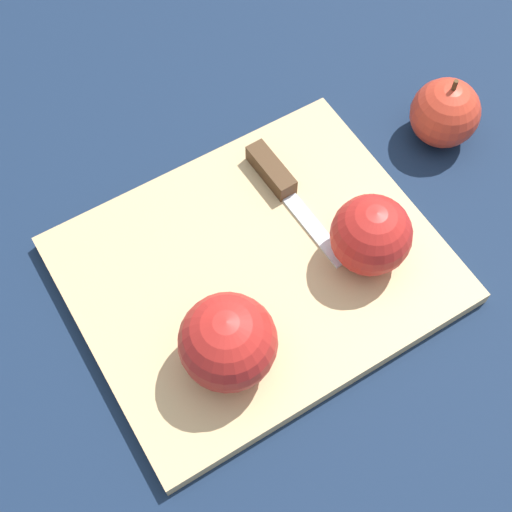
{
  "coord_description": "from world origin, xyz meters",
  "views": [
    {
      "loc": [
        -0.15,
        -0.29,
        0.64
      ],
      "look_at": [
        0.0,
        0.0,
        0.04
      ],
      "focal_mm": 50.0,
      "sensor_mm": 36.0,
      "label": 1
    }
  ],
  "objects_px": {
    "apple_half_left": "(228,342)",
    "knife": "(277,178)",
    "apple_whole": "(445,113)",
    "apple_half_right": "(371,235)"
  },
  "relations": [
    {
      "from": "apple_half_left",
      "to": "knife",
      "type": "distance_m",
      "value": 0.21
    },
    {
      "from": "apple_half_left",
      "to": "knife",
      "type": "height_order",
      "value": "apple_half_left"
    },
    {
      "from": "apple_half_left",
      "to": "apple_whole",
      "type": "bearing_deg",
      "value": 160.45
    },
    {
      "from": "knife",
      "to": "apple_whole",
      "type": "relative_size",
      "value": 1.86
    },
    {
      "from": "apple_half_right",
      "to": "apple_whole",
      "type": "distance_m",
      "value": 0.19
    },
    {
      "from": "knife",
      "to": "apple_whole",
      "type": "bearing_deg",
      "value": 79.62
    },
    {
      "from": "knife",
      "to": "apple_half_left",
      "type": "bearing_deg",
      "value": -46.53
    },
    {
      "from": "knife",
      "to": "apple_whole",
      "type": "height_order",
      "value": "apple_whole"
    },
    {
      "from": "apple_half_left",
      "to": "knife",
      "type": "xyz_separation_m",
      "value": [
        0.13,
        0.15,
        -0.03
      ]
    },
    {
      "from": "apple_half_left",
      "to": "apple_whole",
      "type": "distance_m",
      "value": 0.36
    }
  ]
}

